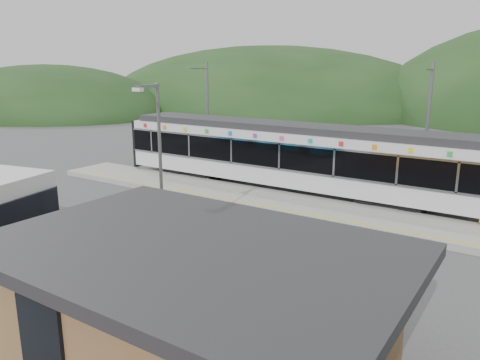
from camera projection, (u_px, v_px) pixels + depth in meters
The scene contains 9 objects.
ground at pixel (217, 218), 21.38m from camera, with size 120.00×120.00×0.00m, color #4C4C4F.
hills at pixel (386, 211), 22.36m from camera, with size 146.00×149.00×26.00m.
platform at pixel (255, 198), 24.02m from camera, with size 26.00×3.20×0.30m, color #9E9E99.
yellow_line at pixel (241, 201), 22.93m from camera, with size 26.00×0.10×0.01m, color yellow.
train at pixel (285, 154), 25.62m from camera, with size 20.44×3.01×3.74m.
catenary_mast_west at pixel (207, 114), 31.20m from camera, with size 0.18×1.80×7.00m.
catenary_mast_east at pixel (427, 129), 23.71m from camera, with size 0.18×1.80×7.00m.
station_shelter at pixel (195, 305), 10.51m from camera, with size 9.20×6.20×3.00m.
lamp_post at pixel (158, 156), 16.35m from camera, with size 0.35×1.08×6.21m.
Camera 1 is at (12.10, -16.41, 6.78)m, focal length 35.00 mm.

